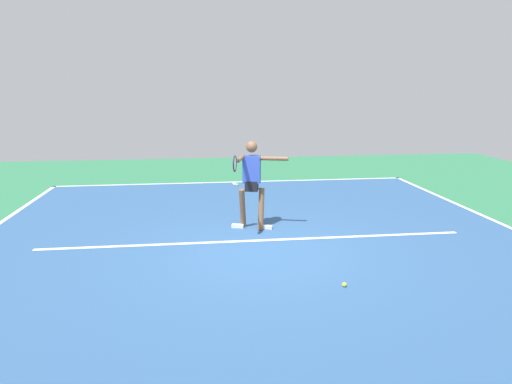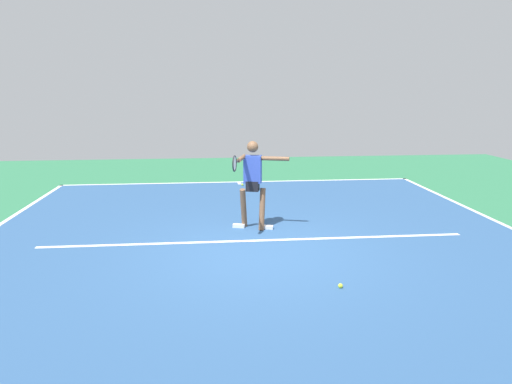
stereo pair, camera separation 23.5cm
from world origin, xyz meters
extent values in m
plane|color=#2D754C|center=(0.00, 0.00, 0.00)|extent=(21.93, 21.93, 0.00)
cube|color=#2D5484|center=(0.00, 0.00, 0.00)|extent=(10.47, 12.12, 0.00)
cube|color=white|center=(0.00, -6.01, 0.00)|extent=(10.47, 0.10, 0.01)
cube|color=white|center=(0.00, -0.57, 0.00)|extent=(7.85, 0.10, 0.01)
cube|color=white|center=(0.00, -5.81, 0.00)|extent=(0.10, 0.30, 0.01)
cylinder|color=brown|center=(-0.18, -1.29, 0.41)|extent=(0.19, 0.33, 0.84)
cube|color=white|center=(-0.28, -1.27, 0.04)|extent=(0.26, 0.16, 0.07)
cylinder|color=brown|center=(0.18, -1.39, 0.41)|extent=(0.19, 0.33, 0.84)
cube|color=white|center=(0.28, -1.42, 0.04)|extent=(0.26, 0.16, 0.07)
cube|color=black|center=(0.00, -1.34, 0.87)|extent=(0.29, 0.26, 0.20)
cube|color=#334CB2|center=(0.00, -1.34, 1.20)|extent=(0.37, 0.26, 0.54)
sphere|color=brown|center=(0.00, -1.34, 1.65)|extent=(0.22, 0.22, 0.22)
cylinder|color=brown|center=(-0.43, -1.23, 1.43)|extent=(0.54, 0.22, 0.08)
cylinder|color=brown|center=(0.23, -1.12, 1.46)|extent=(0.22, 0.54, 0.08)
cylinder|color=black|center=(0.33, -0.76, 1.46)|extent=(0.09, 0.22, 0.03)
torus|color=black|center=(0.39, -0.52, 1.46)|extent=(0.10, 0.29, 0.29)
cylinder|color=silver|center=(0.39, -0.52, 1.46)|extent=(0.07, 0.24, 0.25)
sphere|color=#CCE033|center=(-0.98, 1.56, 0.03)|extent=(0.07, 0.07, 0.07)
sphere|color=#C6E53D|center=(-0.06, -5.45, 0.03)|extent=(0.07, 0.07, 0.07)
camera|label=1|loc=(1.00, 7.27, 2.73)|focal=31.63mm
camera|label=2|loc=(0.77, 7.30, 2.73)|focal=31.63mm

